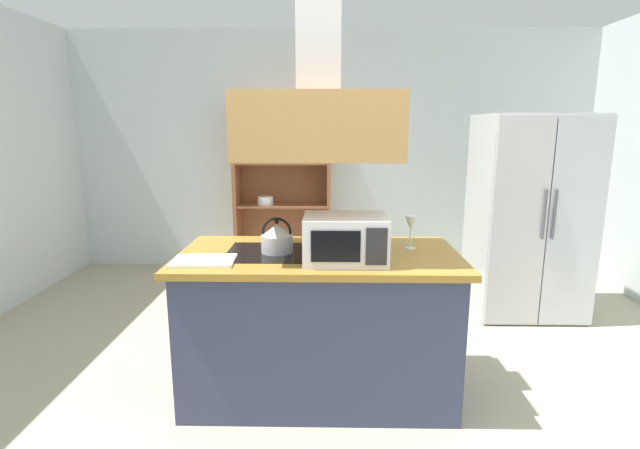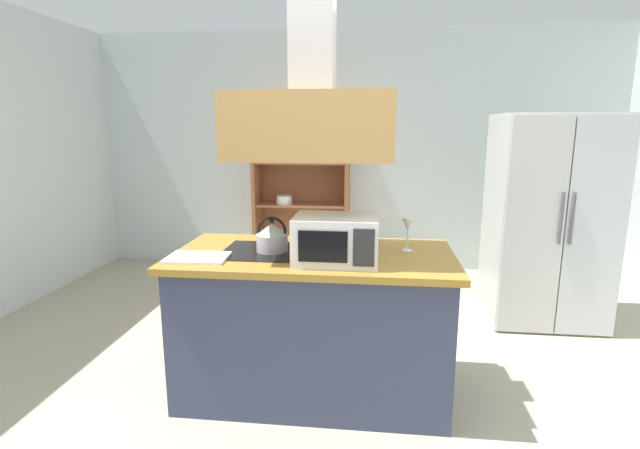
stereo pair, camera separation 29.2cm
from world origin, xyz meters
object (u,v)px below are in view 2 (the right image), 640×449
object	(u,v)px
refrigerator	(547,220)
fruit_bowl	(353,240)
cutting_board	(198,258)
kettle	(272,237)
dish_cabinet	(302,197)
microwave	(336,239)
wine_glass_on_counter	(408,226)

from	to	relation	value
refrigerator	fruit_bowl	xyz separation A→B (m)	(-1.58, -1.17, 0.07)
refrigerator	cutting_board	world-z (taller)	refrigerator
kettle	fruit_bowl	xyz separation A→B (m)	(0.48, 0.19, -0.05)
dish_cabinet	kettle	bearing A→B (deg)	-85.31
refrigerator	cutting_board	distance (m)	2.91
cutting_board	microwave	size ratio (longest dim) A/B	0.74
cutting_board	wine_glass_on_counter	bearing A→B (deg)	15.21
dish_cabinet	cutting_board	distance (m)	2.82
kettle	cutting_board	bearing A→B (deg)	-150.51
kettle	fruit_bowl	world-z (taller)	kettle
kettle	wine_glass_on_counter	world-z (taller)	kettle
microwave	fruit_bowl	size ratio (longest dim) A/B	1.70
wine_glass_on_counter	microwave	bearing A→B (deg)	-144.90
microwave	fruit_bowl	world-z (taller)	microwave
microwave	fruit_bowl	bearing A→B (deg)	78.48
kettle	microwave	world-z (taller)	microwave
refrigerator	cutting_board	xyz separation A→B (m)	(-2.44, -1.58, 0.04)
cutting_board	fruit_bowl	size ratio (longest dim) A/B	1.25
dish_cabinet	wine_glass_on_counter	size ratio (longest dim) A/B	9.29
cutting_board	wine_glass_on_counter	size ratio (longest dim) A/B	1.65
dish_cabinet	cutting_board	size ratio (longest dim) A/B	5.63
fruit_bowl	wine_glass_on_counter	bearing A→B (deg)	-14.02
dish_cabinet	microwave	size ratio (longest dim) A/B	4.16
refrigerator	kettle	bearing A→B (deg)	-146.47
kettle	microwave	xyz separation A→B (m)	(0.40, -0.18, 0.04)
dish_cabinet	kettle	world-z (taller)	dish_cabinet
cutting_board	microwave	world-z (taller)	microwave
refrigerator	cutting_board	size ratio (longest dim) A/B	5.13
refrigerator	dish_cabinet	xyz separation A→B (m)	(-2.27, 1.24, -0.02)
refrigerator	microwave	world-z (taller)	refrigerator
refrigerator	kettle	world-z (taller)	refrigerator
fruit_bowl	microwave	bearing A→B (deg)	-101.52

